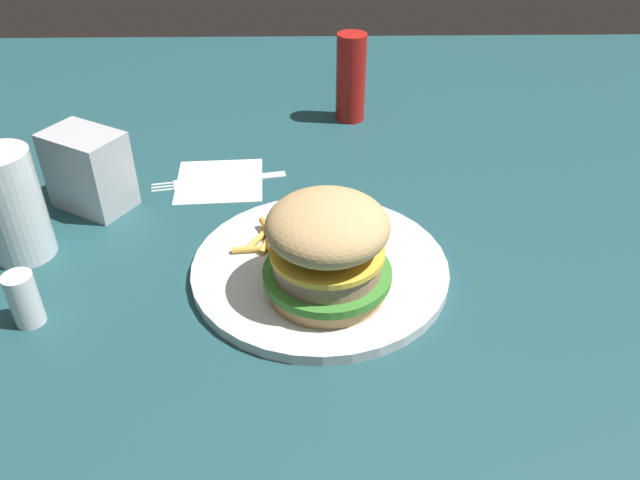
% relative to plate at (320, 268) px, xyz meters
% --- Properties ---
extents(ground_plane, '(1.60, 1.60, 0.00)m').
position_rel_plate_xyz_m(ground_plane, '(0.02, 0.01, -0.01)').
color(ground_plane, '#1E474C').
extents(plate, '(0.27, 0.27, 0.01)m').
position_rel_plate_xyz_m(plate, '(0.00, 0.00, 0.00)').
color(plate, silver).
rests_on(plate, ground_plane).
extents(sandwich, '(0.13, 0.13, 0.10)m').
position_rel_plate_xyz_m(sandwich, '(0.04, 0.01, 0.06)').
color(sandwich, tan).
rests_on(sandwich, plate).
extents(fries_pile, '(0.07, 0.11, 0.01)m').
position_rel_plate_xyz_m(fries_pile, '(-0.04, -0.04, 0.01)').
color(fries_pile, gold).
rests_on(fries_pile, plate).
extents(napkin, '(0.12, 0.12, 0.00)m').
position_rel_plate_xyz_m(napkin, '(-0.19, -0.13, -0.01)').
color(napkin, white).
rests_on(napkin, ground_plane).
extents(fork, '(0.05, 0.17, 0.00)m').
position_rel_plate_xyz_m(fork, '(-0.19, -0.13, -0.00)').
color(fork, silver).
rests_on(fork, napkin).
extents(drink_glass, '(0.06, 0.06, 0.12)m').
position_rel_plate_xyz_m(drink_glass, '(-0.04, -0.32, 0.05)').
color(drink_glass, silver).
rests_on(drink_glass, ground_plane).
extents(napkin_dispenser, '(0.10, 0.11, 0.10)m').
position_rel_plate_xyz_m(napkin_dispenser, '(-0.14, -0.27, 0.04)').
color(napkin_dispenser, '#B7BABF').
rests_on(napkin_dispenser, ground_plane).
extents(ketchup_bottle, '(0.04, 0.04, 0.13)m').
position_rel_plate_xyz_m(ketchup_bottle, '(-0.38, 0.05, 0.06)').
color(ketchup_bottle, '#B21914').
rests_on(ketchup_bottle, ground_plane).
extents(salt_shaker, '(0.03, 0.03, 0.06)m').
position_rel_plate_xyz_m(salt_shaker, '(0.07, -0.28, 0.02)').
color(salt_shaker, white).
rests_on(salt_shaker, ground_plane).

